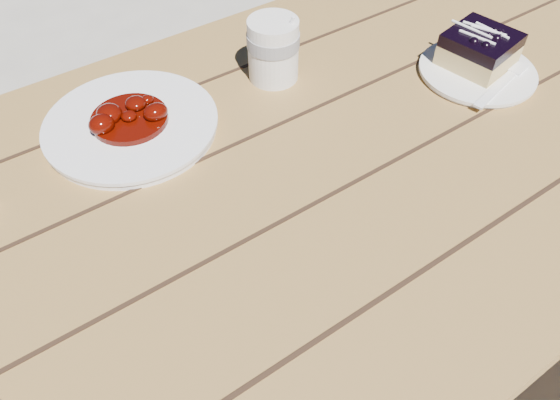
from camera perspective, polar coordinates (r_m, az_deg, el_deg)
picnic_table at (r=0.85m, az=-8.57°, el=-8.76°), size 2.00×1.55×0.75m
dessert_plate at (r=1.00m, az=19.89°, el=12.46°), size 0.19×0.19×0.01m
blueberry_cake at (r=0.99m, az=20.13°, el=14.63°), size 0.12×0.12×0.06m
fork_dessert at (r=0.96m, az=21.66°, el=10.75°), size 0.16×0.06×0.00m
coffee_cup at (r=0.91m, az=-0.71°, el=15.40°), size 0.08×0.08×0.10m
second_plate at (r=0.86m, az=-15.26°, el=7.49°), size 0.25×0.25×0.02m
second_stew at (r=0.84m, az=-15.65°, el=9.00°), size 0.11×0.11×0.04m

